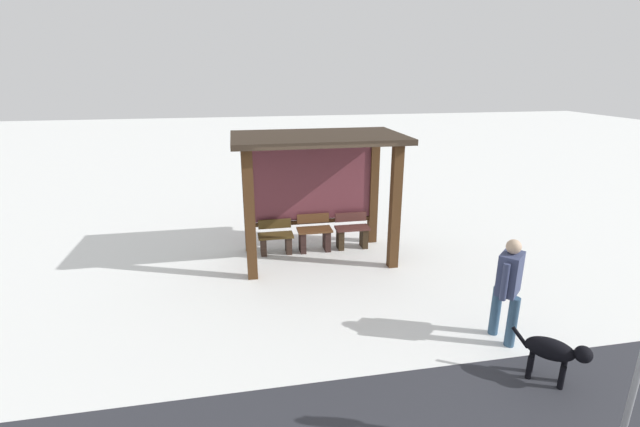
# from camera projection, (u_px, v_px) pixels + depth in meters

# --- Properties ---
(ground_plane) EXTENTS (60.00, 60.00, 0.00)m
(ground_plane) POSITION_uv_depth(u_px,v_px,m) (318.00, 258.00, 9.23)
(ground_plane) COLOR silver
(bus_shelter) EXTENTS (3.28, 1.92, 2.55)m
(bus_shelter) POSITION_uv_depth(u_px,v_px,m) (316.00, 166.00, 8.81)
(bus_shelter) COLOR #422915
(bus_shelter) RESTS_ON ground
(bench_left_inside) EXTENTS (0.73, 0.37, 0.71)m
(bench_left_inside) POSITION_uv_depth(u_px,v_px,m) (276.00, 240.00, 9.37)
(bench_left_inside) COLOR #483618
(bench_left_inside) RESTS_ON ground
(bench_center_inside) EXTENTS (0.73, 0.41, 0.77)m
(bench_center_inside) POSITION_uv_depth(u_px,v_px,m) (314.00, 236.00, 9.51)
(bench_center_inside) COLOR brown
(bench_center_inside) RESTS_ON ground
(bench_right_inside) EXTENTS (0.73, 0.34, 0.76)m
(bench_right_inside) POSITION_uv_depth(u_px,v_px,m) (352.00, 233.00, 9.66)
(bench_right_inside) COLOR #4D2924
(bench_right_inside) RESTS_ON ground
(person_walking) EXTENTS (0.49, 0.52, 1.55)m
(person_walking) POSITION_uv_depth(u_px,v_px,m) (508.00, 284.00, 6.15)
(person_walking) COLOR #363E60
(person_walking) RESTS_ON ground
(dog) EXTENTS (0.71, 0.68, 0.62)m
(dog) POSITION_uv_depth(u_px,v_px,m) (554.00, 352.00, 5.42)
(dog) COLOR black
(dog) RESTS_ON ground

